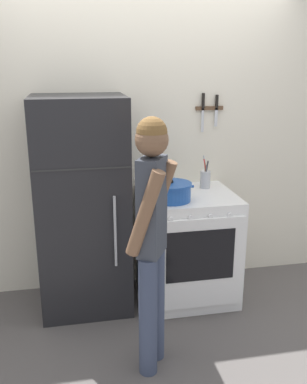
% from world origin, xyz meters
% --- Properties ---
extents(ground_plane, '(14.00, 14.00, 0.00)m').
position_xyz_m(ground_plane, '(0.00, 0.00, 0.00)').
color(ground_plane, '#5B5654').
extents(wall_back, '(10.00, 0.06, 2.55)m').
position_xyz_m(wall_back, '(0.00, 0.03, 1.27)').
color(wall_back, silver).
rests_on(wall_back, ground_plane).
extents(refrigerator, '(0.70, 0.65, 1.70)m').
position_xyz_m(refrigerator, '(-0.54, -0.31, 0.85)').
color(refrigerator, black).
rests_on(refrigerator, ground_plane).
extents(stove_range, '(0.76, 0.73, 0.91)m').
position_xyz_m(stove_range, '(0.30, -0.37, 0.46)').
color(stove_range, white).
rests_on(stove_range, ground_plane).
extents(dutch_oven_pot, '(0.35, 0.31, 0.17)m').
position_xyz_m(dutch_oven_pot, '(0.13, -0.48, 0.98)').
color(dutch_oven_pot, '#1E4C9E').
rests_on(dutch_oven_pot, stove_range).
extents(tea_kettle, '(0.22, 0.18, 0.24)m').
position_xyz_m(tea_kettle, '(0.14, -0.21, 0.98)').
color(tea_kettle, silver).
rests_on(tea_kettle, stove_range).
extents(utensil_jar, '(0.09, 0.09, 0.28)m').
position_xyz_m(utensil_jar, '(0.49, -0.20, 0.99)').
color(utensil_jar, '#B7BABF').
rests_on(utensil_jar, stove_range).
extents(person, '(0.37, 0.40, 1.64)m').
position_xyz_m(person, '(-0.16, -1.17, 0.93)').
color(person, '#38425B').
rests_on(person, ground_plane).
extents(wall_knife_strip, '(0.24, 0.03, 0.33)m').
position_xyz_m(wall_knife_strip, '(0.56, -0.02, 1.56)').
color(wall_knife_strip, brown).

